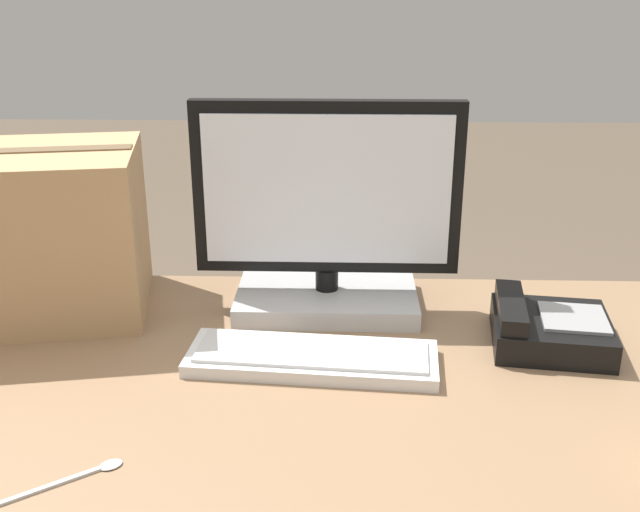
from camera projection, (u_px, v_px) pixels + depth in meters
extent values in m
cube|color=#B7B7B7|center=(327.00, 297.00, 1.46)|extent=(0.35, 0.22, 0.04)
cylinder|color=black|center=(327.00, 279.00, 1.45)|extent=(0.04, 0.04, 0.04)
cube|color=black|center=(327.00, 188.00, 1.38)|extent=(0.50, 0.03, 0.32)
cube|color=white|center=(327.00, 191.00, 1.37)|extent=(0.45, 0.01, 0.28)
cube|color=silver|center=(312.00, 359.00, 1.25)|extent=(0.43, 0.17, 0.02)
cube|color=silver|center=(312.00, 351.00, 1.24)|extent=(0.39, 0.14, 0.01)
cube|color=black|center=(551.00, 331.00, 1.31)|extent=(0.22, 0.21, 0.05)
cube|color=black|center=(511.00, 307.00, 1.31)|extent=(0.07, 0.19, 0.03)
cube|color=gray|center=(574.00, 318.00, 1.29)|extent=(0.12, 0.13, 0.01)
cube|color=silver|center=(49.00, 486.00, 0.95)|extent=(0.12, 0.09, 0.00)
ellipsoid|color=silver|center=(111.00, 465.00, 0.99)|extent=(0.04, 0.04, 0.00)
cube|color=tan|center=(30.00, 233.00, 1.40)|extent=(0.46, 0.37, 0.31)
cube|color=brown|center=(18.00, 150.00, 1.35)|extent=(0.40, 0.11, 0.00)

